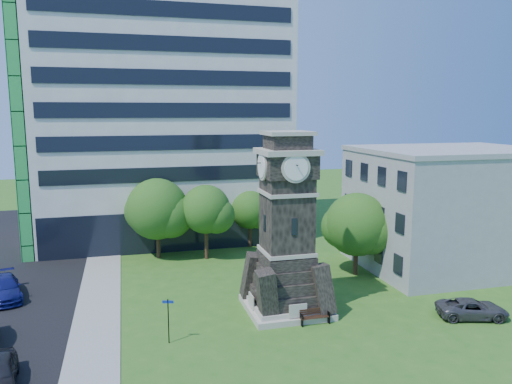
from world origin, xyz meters
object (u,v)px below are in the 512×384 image
object	(u,v)px
car_street_north	(4,288)
street_sign	(168,316)
car_east_lot	(472,309)
park_bench	(315,316)
clock_tower	(286,235)

from	to	relation	value
car_street_north	street_sign	size ratio (longest dim) A/B	1.98
car_street_north	car_east_lot	size ratio (longest dim) A/B	1.18
car_east_lot	park_bench	xyz separation A→B (m)	(-10.41, 1.80, -0.10)
street_sign	park_bench	bearing A→B (deg)	16.98
clock_tower	car_street_north	world-z (taller)	clock_tower
car_east_lot	street_sign	xyz separation A→B (m)	(-19.69, 1.52, 1.06)
car_street_north	car_east_lot	xyz separation A→B (m)	(30.64, -11.77, -0.15)
park_bench	street_sign	size ratio (longest dim) A/B	0.72
park_bench	street_sign	xyz separation A→B (m)	(-9.28, -0.29, 1.16)
car_street_north	park_bench	xyz separation A→B (m)	(20.23, -9.97, -0.25)
clock_tower	car_street_north	xyz separation A→B (m)	(-19.17, 7.31, -4.50)
car_street_north	clock_tower	bearing A→B (deg)	-36.04
clock_tower	street_sign	xyz separation A→B (m)	(-8.22, -2.95, -3.59)
clock_tower	street_sign	world-z (taller)	clock_tower
clock_tower	car_east_lot	size ratio (longest dim) A/B	2.70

